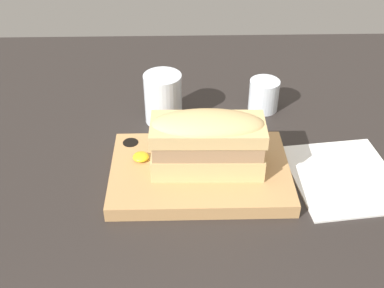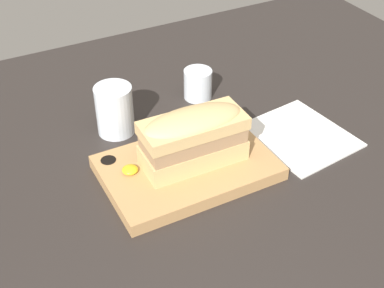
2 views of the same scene
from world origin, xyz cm
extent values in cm
cube|color=#282321|center=(0.00, 0.00, 1.00)|extent=(141.13, 124.62, 2.00)
cube|color=tan|center=(-6.63, 4.41, 3.21)|extent=(29.65, 19.66, 2.42)
cylinder|color=black|center=(-18.70, 11.49, 3.87)|extent=(2.75, 2.75, 1.21)
cube|color=tan|center=(-5.49, 4.36, 6.31)|extent=(18.22, 8.28, 3.78)
cube|color=#9E7A56|center=(-5.49, 4.36, 9.54)|extent=(17.49, 7.95, 2.69)
cube|color=tan|center=(-5.49, 4.36, 12.02)|extent=(18.22, 8.28, 2.27)
ellipsoid|color=tan|center=(-5.49, 4.36, 12.96)|extent=(17.86, 8.12, 3.40)
ellipsoid|color=gold|center=(-16.54, 6.66, 4.97)|extent=(2.76, 2.76, 1.10)
cylinder|color=silver|center=(-13.09, 22.28, 6.95)|extent=(7.26, 7.26, 9.90)
cylinder|color=silver|center=(-13.09, 22.28, 4.43)|extent=(6.38, 6.38, 4.45)
cylinder|color=silver|center=(7.02, 25.87, 5.20)|extent=(6.01, 6.01, 6.41)
cylinder|color=black|center=(7.02, 25.87, 4.19)|extent=(5.41, 5.41, 3.98)
cube|color=white|center=(17.65, 3.86, 2.20)|extent=(19.17, 20.94, 0.40)
camera|label=1|loc=(-9.46, -57.21, 55.08)|focal=45.00mm
camera|label=2|loc=(-39.77, -60.21, 63.95)|focal=50.00mm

